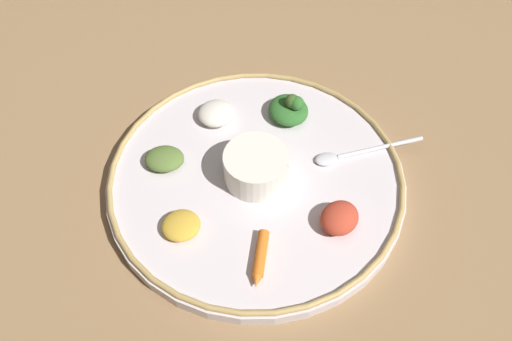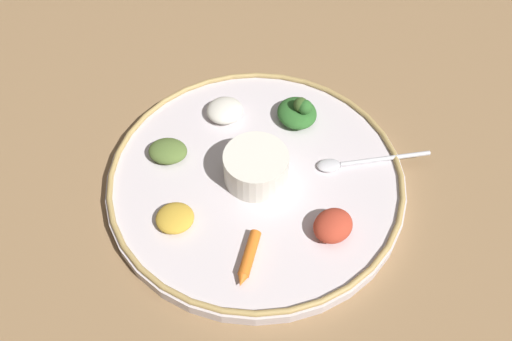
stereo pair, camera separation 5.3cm
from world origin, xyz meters
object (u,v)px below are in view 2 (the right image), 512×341
center_bowl (256,166)px  spoon (356,162)px  carrot_near_spoon (248,258)px  greens_pile (298,112)px

center_bowl → spoon: 0.15m
spoon → carrot_near_spoon: bearing=0.6°
spoon → greens_pile: size_ratio=1.74×
carrot_near_spoon → spoon: bearing=-179.4°
greens_pile → carrot_near_spoon: 0.26m
center_bowl → carrot_near_spoon: (0.10, 0.09, -0.02)m
greens_pile → spoon: bearing=88.0°
carrot_near_spoon → center_bowl: bearing=-139.0°
greens_pile → carrot_near_spoon: bearing=28.3°
spoon → center_bowl: bearing=-35.7°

